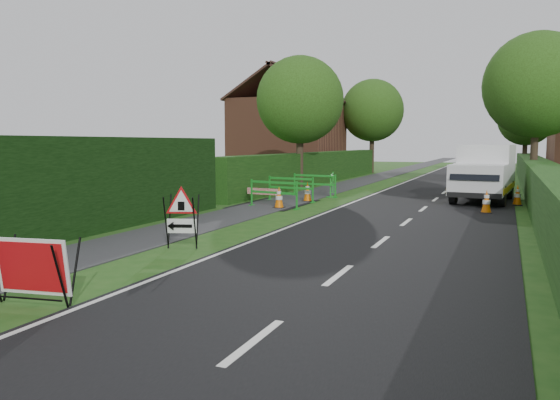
% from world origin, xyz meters
% --- Properties ---
extents(ground, '(120.00, 120.00, 0.00)m').
position_xyz_m(ground, '(0.00, 0.00, 0.00)').
color(ground, '#1F4D16').
rests_on(ground, ground).
extents(road_surface, '(6.00, 90.00, 0.02)m').
position_xyz_m(road_surface, '(2.50, 35.00, 0.00)').
color(road_surface, black).
rests_on(road_surface, ground).
extents(footpath, '(2.00, 90.00, 0.02)m').
position_xyz_m(footpath, '(-3.00, 35.00, 0.01)').
color(footpath, '#2D2D30').
rests_on(footpath, ground).
extents(hedge_west_far, '(1.00, 24.00, 1.80)m').
position_xyz_m(hedge_west_far, '(-5.00, 22.00, 0.00)').
color(hedge_west_far, '#14380F').
rests_on(hedge_west_far, ground).
extents(hedge_east, '(1.20, 50.00, 1.50)m').
position_xyz_m(hedge_east, '(6.50, 16.00, 0.00)').
color(hedge_east, '#14380F').
rests_on(hedge_east, ground).
extents(house_west, '(7.50, 7.40, 7.88)m').
position_xyz_m(house_west, '(-10.00, 30.00, 2.90)').
color(house_west, brown).
rests_on(house_west, ground).
extents(tree_nw, '(4.40, 4.40, 6.70)m').
position_xyz_m(tree_nw, '(-4.60, 18.00, 4.48)').
color(tree_nw, '#2D2116').
rests_on(tree_nw, ground).
extents(tree_ne, '(5.20, 5.20, 7.79)m').
position_xyz_m(tree_ne, '(6.40, 22.00, 5.17)').
color(tree_ne, '#2D2116').
rests_on(tree_ne, ground).
extents(tree_fw, '(4.80, 4.80, 7.24)m').
position_xyz_m(tree_fw, '(-4.60, 34.00, 4.83)').
color(tree_fw, '#2D2116').
rests_on(tree_fw, ground).
extents(tree_fe, '(4.20, 4.20, 6.33)m').
position_xyz_m(tree_fe, '(6.40, 38.00, 4.22)').
color(tree_fe, '#2D2116').
rests_on(tree_fe, ground).
extents(red_rect_sign, '(1.23, 0.86, 0.98)m').
position_xyz_m(red_rect_sign, '(-1.05, -2.40, 0.56)').
color(red_rect_sign, black).
rests_on(red_rect_sign, ground).
extents(triangle_sign, '(1.02, 1.02, 1.18)m').
position_xyz_m(triangle_sign, '(-1.41, 1.99, 0.82)').
color(triangle_sign, black).
rests_on(triangle_sign, ground).
extents(works_van, '(2.38, 5.12, 2.27)m').
position_xyz_m(works_van, '(4.35, 15.18, 1.20)').
color(works_van, silver).
rests_on(works_van, ground).
extents(traffic_cone_0, '(0.38, 0.38, 0.79)m').
position_xyz_m(traffic_cone_0, '(4.59, 11.23, 0.39)').
color(traffic_cone_0, black).
rests_on(traffic_cone_0, ground).
extents(traffic_cone_1, '(0.38, 0.38, 0.79)m').
position_xyz_m(traffic_cone_1, '(5.58, 14.13, 0.39)').
color(traffic_cone_1, black).
rests_on(traffic_cone_1, ground).
extents(traffic_cone_2, '(0.38, 0.38, 0.79)m').
position_xyz_m(traffic_cone_2, '(4.55, 16.10, 0.39)').
color(traffic_cone_2, black).
rests_on(traffic_cone_2, ground).
extents(traffic_cone_3, '(0.38, 0.38, 0.79)m').
position_xyz_m(traffic_cone_3, '(-2.35, 9.87, 0.39)').
color(traffic_cone_3, black).
rests_on(traffic_cone_3, ground).
extents(traffic_cone_4, '(0.38, 0.38, 0.79)m').
position_xyz_m(traffic_cone_4, '(-2.16, 12.37, 0.39)').
color(traffic_cone_4, black).
rests_on(traffic_cone_4, ground).
extents(ped_barrier_0, '(2.09, 0.77, 1.00)m').
position_xyz_m(ped_barrier_0, '(-2.59, 9.93, 0.63)').
color(ped_barrier_0, '#198C23').
rests_on(ped_barrier_0, ground).
extents(ped_barrier_1, '(2.09, 0.66, 1.00)m').
position_xyz_m(ped_barrier_1, '(-2.79, 12.15, 0.63)').
color(ped_barrier_1, '#198C23').
rests_on(ped_barrier_1, ground).
extents(ped_barrier_2, '(2.09, 0.65, 1.00)m').
position_xyz_m(ped_barrier_2, '(-2.55, 14.37, 0.63)').
color(ped_barrier_2, '#198C23').
rests_on(ped_barrier_2, ground).
extents(ped_barrier_3, '(0.84, 2.08, 1.00)m').
position_xyz_m(ped_barrier_3, '(-2.05, 15.30, 0.63)').
color(ped_barrier_3, '#198C23').
rests_on(ped_barrier_3, ground).
extents(redwhite_plank, '(1.49, 0.22, 0.25)m').
position_xyz_m(redwhite_plank, '(-3.57, 11.23, 0.00)').
color(redwhite_plank, red).
rests_on(redwhite_plank, ground).
extents(hatchback_car, '(1.47, 3.33, 1.12)m').
position_xyz_m(hatchback_car, '(3.03, 27.96, 0.56)').
color(hatchback_car, white).
rests_on(hatchback_car, ground).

